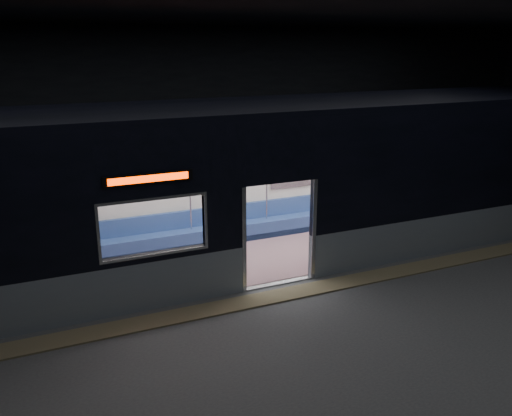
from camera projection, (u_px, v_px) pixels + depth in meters
station_floor at (304, 307)px, 9.70m from camera, size 24.00×14.00×0.01m
station_envelope at (310, 99)px, 8.63m from camera, size 24.00×14.00×5.00m
tactile_strip at (290, 293)px, 10.17m from camera, size 22.80×0.50×0.03m
metro_car at (248, 176)px, 11.38m from camera, size 18.00×3.04×3.35m
passenger at (374, 191)px, 14.11m from camera, size 0.45×0.75×1.45m
handbag at (378, 198)px, 13.92m from camera, size 0.33×0.29×0.15m
transit_map at (292, 172)px, 13.30m from camera, size 1.05×0.03×0.68m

